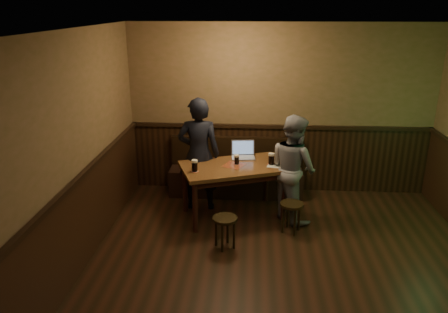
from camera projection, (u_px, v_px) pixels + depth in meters
room at (293, 188)px, 4.64m from camera, size 5.04×6.04×2.84m
bench at (236, 176)px, 7.36m from camera, size 2.20×0.50×0.95m
pub_table at (234, 172)px, 6.45m from camera, size 1.72×1.34×0.81m
stool_left at (225, 223)px, 5.69m from camera, size 0.39×0.39×0.44m
stool_right at (292, 209)px, 6.09m from camera, size 0.42×0.42×0.44m
pint_left at (195, 166)px, 6.15m from camera, size 0.11×0.11×0.18m
pint_mid at (237, 160)px, 6.44m from camera, size 0.10×0.10×0.15m
pint_right at (271, 159)px, 6.43m from camera, size 0.11×0.11×0.17m
laptop at (243, 153)px, 6.75m from camera, size 0.38×0.32×0.25m
menu at (275, 166)px, 6.38m from camera, size 0.25×0.19×0.00m
person_suit at (199, 154)px, 6.66m from camera, size 0.67×0.46×1.77m
person_grey at (293, 168)px, 6.36m from camera, size 0.93×0.98×1.59m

